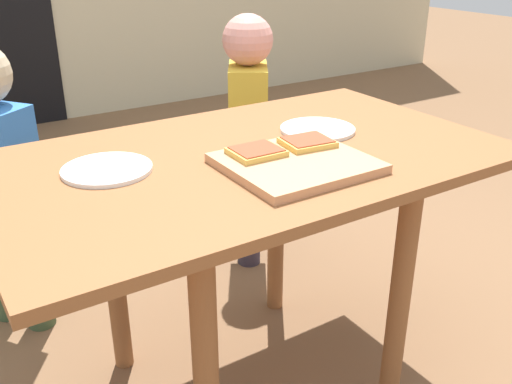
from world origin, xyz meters
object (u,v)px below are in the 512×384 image
object	(u,v)px
plate_white_right	(318,129)
cutting_board	(296,163)
pizza_slice_far_left	(256,152)
plate_white_left	(107,169)
pizza_slice_far_right	(307,142)
dining_table	(249,192)
child_right	(248,124)

from	to	relation	value
plate_white_right	cutting_board	bearing A→B (deg)	-138.40
cutting_board	pizza_slice_far_left	distance (m)	0.10
pizza_slice_far_left	plate_white_left	world-z (taller)	pizza_slice_far_left
pizza_slice_far_right	plate_white_right	distance (m)	0.18
plate_white_left	plate_white_right	bearing A→B (deg)	-2.60
pizza_slice_far_left	plate_white_left	xyz separation A→B (m)	(-0.31, 0.14, -0.02)
dining_table	plate_white_right	world-z (taller)	plate_white_right
plate_white_left	child_right	distance (m)	0.95
child_right	plate_white_right	bearing A→B (deg)	-103.77
cutting_board	pizza_slice_far_right	world-z (taller)	pizza_slice_far_right
dining_table	child_right	distance (m)	0.76
dining_table	cutting_board	bearing A→B (deg)	-72.22
cutting_board	dining_table	bearing A→B (deg)	107.78
pizza_slice_far_right	plate_white_right	xyz separation A→B (m)	(0.13, 0.12, -0.02)
dining_table	pizza_slice_far_right	world-z (taller)	pizza_slice_far_right
dining_table	cutting_board	size ratio (longest dim) A/B	3.95
plate_white_right	pizza_slice_far_left	bearing A→B (deg)	-157.26
cutting_board	pizza_slice_far_right	size ratio (longest dim) A/B	2.50
dining_table	plate_white_left	xyz separation A→B (m)	(-0.33, 0.08, 0.11)
pizza_slice_far_left	plate_white_left	distance (m)	0.35
cutting_board	plate_white_right	size ratio (longest dim) A/B	1.56
pizza_slice_far_left	plate_white_left	size ratio (longest dim) A/B	0.58
cutting_board	pizza_slice_far_right	bearing A→B (deg)	38.09
dining_table	pizza_slice_far_left	world-z (taller)	pizza_slice_far_left
pizza_slice_far_left	plate_white_right	world-z (taller)	pizza_slice_far_left
plate_white_right	child_right	size ratio (longest dim) A/B	0.21
cutting_board	plate_white_left	bearing A→B (deg)	150.51
dining_table	plate_white_right	distance (m)	0.28
cutting_board	plate_white_right	xyz separation A→B (m)	(0.21, 0.19, -0.01)
dining_table	plate_white_left	bearing A→B (deg)	167.19
pizza_slice_far_left	plate_white_right	xyz separation A→B (m)	(0.27, 0.11, -0.02)
cutting_board	pizza_slice_far_left	xyz separation A→B (m)	(-0.06, 0.07, 0.02)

